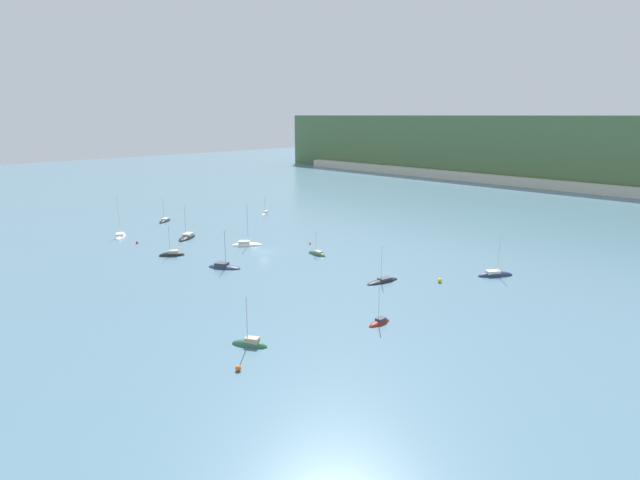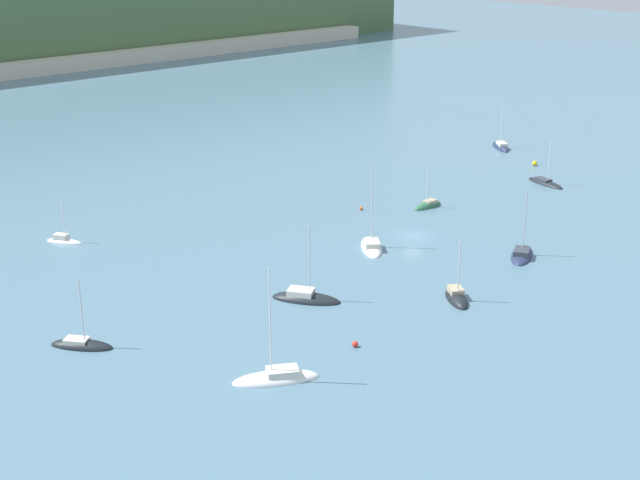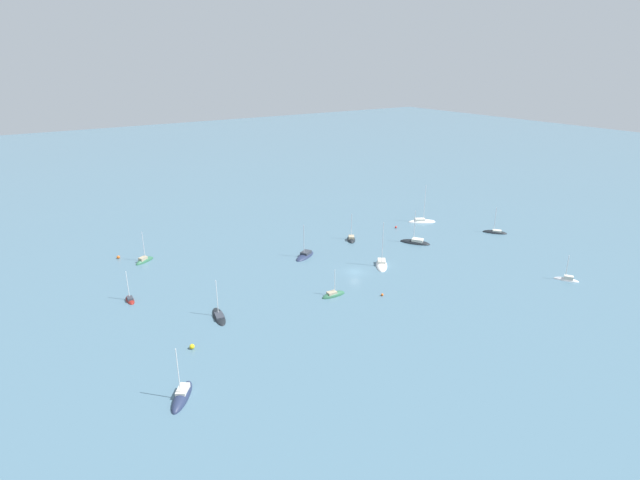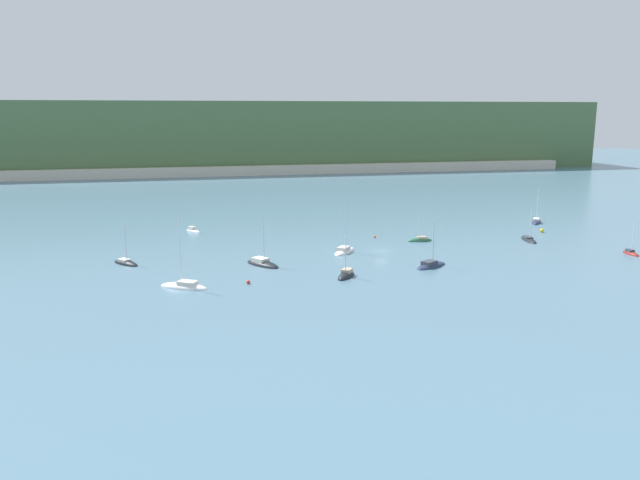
# 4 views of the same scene
# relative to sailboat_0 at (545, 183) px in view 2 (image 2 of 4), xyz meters

# --- Properties ---
(ground_plane) EXTENTS (600.00, 600.00, 0.00)m
(ground_plane) POSITION_rel_sailboat_0_xyz_m (-35.21, -2.41, -0.07)
(ground_plane) COLOR slate
(sailboat_0) EXTENTS (3.67, 7.99, 8.25)m
(sailboat_0) POSITION_rel_sailboat_0_xyz_m (0.00, 0.00, 0.00)
(sailboat_0) COLOR black
(sailboat_0) RESTS_ON ground_plane
(sailboat_1) EXTENTS (7.99, 6.09, 9.25)m
(sailboat_1) POSITION_rel_sailboat_0_xyz_m (-30.60, -17.26, 0.04)
(sailboat_1) COLOR #232D4C
(sailboat_1) RESTS_ON ground_plane
(sailboat_3) EXTENTS (5.20, 6.17, 8.35)m
(sailboat_3) POSITION_rel_sailboat_0_xyz_m (-47.76, -20.48, 0.03)
(sailboat_3) COLOR black
(sailboat_3) RESTS_ON ground_plane
(sailboat_4) EXTENTS (6.92, 8.40, 10.00)m
(sailboat_4) POSITION_rel_sailboat_0_xyz_m (-60.73, -8.82, 0.04)
(sailboat_4) COLOR black
(sailboat_4) RESTS_ON ground_plane
(sailboat_5) EXTENTS (6.22, 7.42, 9.63)m
(sailboat_5) POSITION_rel_sailboat_0_xyz_m (14.23, 19.78, 0.02)
(sailboat_5) COLOR #232D4C
(sailboat_5) RESTS_ON ground_plane
(sailboat_7) EXTENTS (4.11, 5.39, 6.55)m
(sailboat_7) POSITION_rel_sailboat_0_xyz_m (-72.26, 27.84, 0.07)
(sailboat_7) COLOR silver
(sailboat_7) RESTS_ON ground_plane
(sailboat_8) EXTENTS (8.58, 6.60, 12.44)m
(sailboat_8) POSITION_rel_sailboat_0_xyz_m (-75.28, -21.07, 0.03)
(sailboat_8) COLOR white
(sailboat_8) RESTS_ON ground_plane
(sailboat_9) EXTENTS (7.07, 7.89, 11.93)m
(sailboat_9) POSITION_rel_sailboat_0_xyz_m (-42.95, -1.97, 0.05)
(sailboat_9) COLOR white
(sailboat_9) RESTS_ON ground_plane
(sailboat_10) EXTENTS (5.64, 1.98, 6.80)m
(sailboat_10) POSITION_rel_sailboat_0_xyz_m (-23.84, 4.83, -0.00)
(sailboat_10) COLOR #2D6647
(sailboat_10) RESTS_ON ground_plane
(sailboat_11) EXTENTS (5.87, 6.65, 8.26)m
(sailboat_11) POSITION_rel_sailboat_0_xyz_m (-85.66, -2.17, -0.00)
(sailboat_11) COLOR black
(sailboat_11) RESTS_ON ground_plane
(mooring_buoy_0) EXTENTS (0.54, 0.54, 0.54)m
(mooring_buoy_0) POSITION_rel_sailboat_0_xyz_m (-32.39, 10.65, 0.19)
(mooring_buoy_0) COLOR orange
(mooring_buoy_0) RESTS_ON ground_plane
(mooring_buoy_1) EXTENTS (0.63, 0.63, 0.63)m
(mooring_buoy_1) POSITION_rel_sailboat_0_xyz_m (-64.85, -21.17, 0.24)
(mooring_buoy_1) COLOR red
(mooring_buoy_1) RESTS_ON ground_plane
(mooring_buoy_3) EXTENTS (0.88, 0.88, 0.88)m
(mooring_buoy_3) POSITION_rel_sailboat_0_xyz_m (8.32, 7.93, 0.36)
(mooring_buoy_3) COLOR yellow
(mooring_buoy_3) RESTS_ON ground_plane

